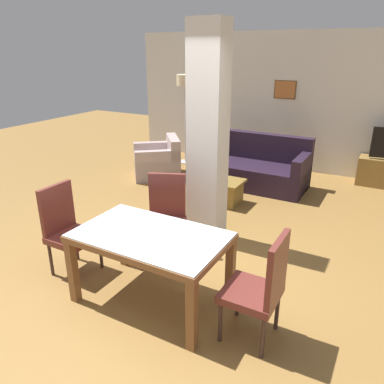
# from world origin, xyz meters

# --- Properties ---
(ground_plane) EXTENTS (18.00, 18.00, 0.00)m
(ground_plane) POSITION_xyz_m (0.00, 0.00, 0.00)
(ground_plane) COLOR olive
(back_wall) EXTENTS (7.20, 0.09, 2.70)m
(back_wall) POSITION_xyz_m (-0.00, 5.07, 1.35)
(back_wall) COLOR silver
(back_wall) RESTS_ON ground_plane
(divider_pillar) EXTENTS (0.43, 0.34, 2.70)m
(divider_pillar) POSITION_xyz_m (-0.15, 1.47, 1.35)
(divider_pillar) COLOR silver
(divider_pillar) RESTS_ON ground_plane
(dining_table) EXTENTS (1.44, 0.88, 0.74)m
(dining_table) POSITION_xyz_m (0.00, 0.00, 0.58)
(dining_table) COLOR brown
(dining_table) RESTS_ON ground_plane
(dining_chair_head_left) EXTENTS (0.46, 0.46, 1.01)m
(dining_chair_head_left) POSITION_xyz_m (-1.12, 0.00, 0.54)
(dining_chair_head_left) COLOR maroon
(dining_chair_head_left) RESTS_ON ground_plane
(dining_chair_far_left) EXTENTS (0.61, 0.61, 1.01)m
(dining_chair_far_left) POSITION_xyz_m (-0.36, 0.82, 0.54)
(dining_chair_far_left) COLOR brown
(dining_chair_far_left) RESTS_ON ground_plane
(dining_chair_head_right) EXTENTS (0.46, 0.46, 1.01)m
(dining_chair_head_right) POSITION_xyz_m (1.11, 0.00, 0.54)
(dining_chair_head_right) COLOR maroon
(dining_chair_head_right) RESTS_ON ground_plane
(sofa) EXTENTS (2.03, 0.91, 0.91)m
(sofa) POSITION_xyz_m (-0.38, 3.71, 0.30)
(sofa) COLOR black
(sofa) RESTS_ON ground_plane
(armchair) EXTENTS (1.18, 1.18, 0.77)m
(armchair) POSITION_xyz_m (-2.14, 3.28, 0.27)
(armchair) COLOR #AE9896
(armchair) RESTS_ON ground_plane
(coffee_table) EXTENTS (0.78, 0.51, 0.39)m
(coffee_table) POSITION_xyz_m (-0.53, 2.65, 0.20)
(coffee_table) COLOR olive
(coffee_table) RESTS_ON ground_plane
(bottle) EXTENTS (0.07, 0.07, 0.23)m
(bottle) POSITION_xyz_m (-0.75, 2.59, 0.48)
(bottle) COLOR #194C23
(bottle) RESTS_ON coffee_table
(floor_lamp) EXTENTS (0.35, 0.35, 1.87)m
(floor_lamp) POSITION_xyz_m (-2.15, 4.35, 1.58)
(floor_lamp) COLOR #B7B7BC
(floor_lamp) RESTS_ON ground_plane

